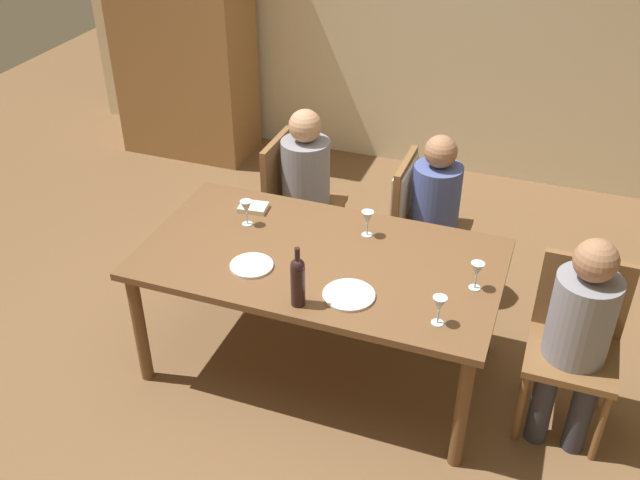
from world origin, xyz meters
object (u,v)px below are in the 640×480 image
Objects in this scene: armoire_cabinet at (182,27)px; wine_glass_near_right at (439,305)px; chair_far_right at (415,209)px; wine_bottle_tall_green at (298,280)px; person_woman_host at (579,329)px; wine_glass_far at (246,208)px; dinner_plate_guest_left at (349,295)px; dinner_plate_host at (252,266)px; person_man_guest at (310,181)px; chair_far_left at (294,195)px; wine_glass_centre at (368,218)px; dining_table at (320,268)px; handbag at (355,261)px; wine_glass_near_left at (477,271)px; person_man_bearded at (439,206)px; chair_right_end at (576,334)px.

armoire_cabinet reaches higher than wine_glass_near_right.
chair_far_right is 1.37m from wine_bottle_tall_green.
person_woman_host is 7.65× the size of wine_glass_far.
dinner_plate_guest_left is (-0.45, 0.05, -0.10)m from wine_glass_near_right.
chair_far_right is at bearing 43.03° from wine_glass_far.
chair_far_right is at bearing 61.67° from dinner_plate_host.
wine_bottle_tall_green is 0.42m from dinner_plate_host.
person_man_guest is at bearing 95.33° from dinner_plate_host.
chair_far_left reaches higher than wine_glass_far.
wine_bottle_tall_green is 0.28m from dinner_plate_guest_left.
wine_glass_centre is at bearing 47.91° from chair_far_left.
dinner_plate_guest_left reaches higher than dining_table.
wine_bottle_tall_green is 1.24× the size of dinner_plate_guest_left.
wine_glass_centre is 0.68m from wine_glass_far.
person_man_guest is at bearing 180.00° from handbag.
wine_glass_near_left is 1.47m from handbag.
person_man_bearded is at bearing 38.15° from wine_glass_far.
chair_far_left is 0.83× the size of person_man_bearded.
wine_glass_far is at bearing 149.78° from dinner_plate_guest_left.
wine_glass_far is (-0.79, -0.74, 0.26)m from chair_far_right.
wine_bottle_tall_green is 0.78m from wine_glass_far.
dining_table is 0.37m from dinner_plate_host.
wine_glass_far is at bearing 1.62° from chair_far_left.
wine_glass_far is at bearing -51.85° from person_man_bearded.
handbag is (0.32, 0.00, -0.55)m from person_man_guest.
person_woman_host is (1.84, -0.92, 0.12)m from chair_far_left.
wine_glass_far is (1.55, -2.11, -0.24)m from armoire_cabinet.
handbag is at bearing 95.08° from wine_bottle_tall_green.
chair_right_end is 6.17× the size of wine_glass_far.
person_man_bearded reaches higher than chair_right_end.
wine_bottle_tall_green is at bearing -30.93° from dinner_plate_host.
chair_far_right is (0.30, 0.90, -0.08)m from dining_table.
handbag is at bearing 60.69° from wine_glass_far.
person_woman_host reaches higher than dining_table.
chair_right_end is 6.17× the size of wine_glass_centre.
armoire_cabinet reaches higher than person_woman_host.
wine_bottle_tall_green is at bearing -151.90° from wine_glass_near_left.
armoire_cabinet is at bearing -120.26° from chair_far_right.
wine_bottle_tall_green is at bearing -52.11° from armoire_cabinet.
armoire_cabinet is 3.44m from dinner_plate_guest_left.
dinner_plate_guest_left reaches higher than handbag.
chair_far_right is 0.71m from person_man_guest.
wine_glass_near_left is 0.53× the size of handbag.
chair_far_left reaches higher than dinner_plate_guest_left.
person_man_bearded reaches higher than wine_glass_near_right.
handbag is (-0.08, 0.90, -0.56)m from dining_table.
wine_glass_far is at bearing -7.08° from person_man_guest.
armoire_cabinet is at bearing -34.21° from person_woman_host.
person_man_bearded is 7.45× the size of wine_glass_far.
person_woman_host reaches higher than chair_far_left.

